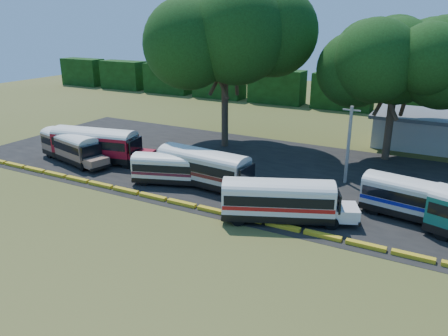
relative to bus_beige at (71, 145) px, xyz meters
The scene contains 13 objects.
ground 19.27m from the bus_beige, 15.52° to the right, with size 160.00×160.00×0.00m, color #3C4818.
asphalt_strip 20.74m from the bus_beige, 19.43° to the left, with size 64.00×24.00×0.02m, color black.
curb 19.01m from the bus_beige, 12.60° to the right, with size 53.70×0.45×0.30m.
treeline_backdrop 46.70m from the bus_beige, 66.68° to the left, with size 130.00×4.00×6.00m.
bus_beige is the anchor object (origin of this frame).
bus_red 2.88m from the bus_beige, 27.46° to the left, with size 11.60×4.86×3.71m.
bus_cream_west 13.73m from the bus_beige, ahead, with size 9.16×5.01×2.94m.
bus_cream_east 16.60m from the bus_beige, ahead, with size 10.92×3.55×3.53m.
bus_white_red 25.52m from the bus_beige, ahead, with size 10.41×6.31×3.37m.
bus_white_blue 34.64m from the bus_beige, ahead, with size 10.08×3.94×3.23m.
tree_west 21.12m from the bus_beige, 48.99° to the left, with size 15.42×15.42×19.01m.
tree_center 35.45m from the bus_beige, 29.84° to the left, with size 12.10×12.10×14.98m.
utility_pole 28.79m from the bus_beige, 15.38° to the left, with size 1.60×0.30×7.34m.
Camera 1 is at (17.54, -26.76, 14.79)m, focal length 35.00 mm.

